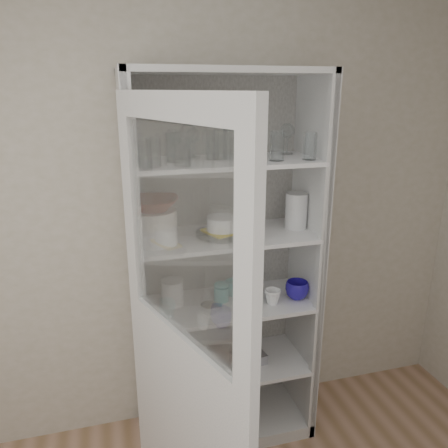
{
  "coord_description": "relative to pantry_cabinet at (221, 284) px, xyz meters",
  "views": [
    {
      "loc": [
        -0.39,
        -0.85,
        2.01
      ],
      "look_at": [
        0.2,
        1.27,
        1.32
      ],
      "focal_mm": 35.0,
      "sensor_mm": 36.0,
      "label": 1
    }
  ],
  "objects": [
    {
      "name": "tumbler_1",
      "position": [
        -0.37,
        -0.19,
        0.79
      ],
      "size": [
        0.08,
        0.08,
        0.13
      ],
      "primitive_type": "cylinder",
      "rotation": [
        0.0,
        0.0,
        0.36
      ],
      "color": "silver",
      "rests_on": "shelf_glass"
    },
    {
      "name": "tumbler_4",
      "position": [
        0.24,
        -0.17,
        0.79
      ],
      "size": [
        0.09,
        0.09,
        0.15
      ],
      "primitive_type": "cylinder",
      "rotation": [
        0.0,
        0.0,
        -0.21
      ],
      "color": "silver",
      "rests_on": "shelf_glass"
    },
    {
      "name": "tumbler_11",
      "position": [
        0.03,
        -0.07,
        0.8
      ],
      "size": [
        0.09,
        0.09,
        0.15
      ],
      "primitive_type": "cylinder",
      "rotation": [
        0.0,
        0.0,
        0.29
      ],
      "color": "silver",
      "rests_on": "shelf_glass"
    },
    {
      "name": "yellow_trivet",
      "position": [
        -0.01,
        -0.07,
        0.34
      ],
      "size": [
        0.22,
        0.22,
        0.01
      ],
      "primitive_type": "cube",
      "rotation": [
        0.0,
        0.0,
        0.37
      ],
      "color": "yellow",
      "rests_on": "glass_platter"
    },
    {
      "name": "goblet_3",
      "position": [
        0.38,
        0.02,
        0.81
      ],
      "size": [
        0.08,
        0.08,
        0.18
      ],
      "primitive_type": null,
      "color": "silver",
      "rests_on": "shelf_glass"
    },
    {
      "name": "tumbler_7",
      "position": [
        -0.26,
        -0.07,
        0.79
      ],
      "size": [
        0.08,
        0.08,
        0.14
      ],
      "primitive_type": "cylinder",
      "rotation": [
        0.0,
        0.0,
        -0.21
      ],
      "color": "silver",
      "rests_on": "shelf_glass"
    },
    {
      "name": "measuring_cups",
      "position": [
        -0.1,
        -0.14,
        -0.06
      ],
      "size": [
        0.1,
        0.1,
        0.04
      ],
      "primitive_type": "cylinder",
      "color": "silver",
      "rests_on": "shelf_mugs"
    },
    {
      "name": "tumbler_10",
      "position": [
        -0.01,
        -0.05,
        0.79
      ],
      "size": [
        0.09,
        0.09,
        0.15
      ],
      "primitive_type": "cylinder",
      "rotation": [
        0.0,
        0.0,
        -0.27
      ],
      "color": "silver",
      "rests_on": "shelf_glass"
    },
    {
      "name": "tumbler_12",
      "position": [
        -0.25,
        -0.08,
        0.8
      ],
      "size": [
        0.08,
        0.08,
        0.16
      ],
      "primitive_type": "cylinder",
      "color": "silver",
      "rests_on": "shelf_glass"
    },
    {
      "name": "tumbler_0",
      "position": [
        -0.41,
        -0.22,
        0.78
      ],
      "size": [
        0.08,
        0.08,
        0.12
      ],
      "primitive_type": "cylinder",
      "rotation": [
        0.0,
        0.0,
        -0.33
      ],
      "color": "silver",
      "rests_on": "shelf_glass"
    },
    {
      "name": "cupboard_door",
      "position": [
        -0.35,
        -0.71,
        -0.07
      ],
      "size": [
        0.34,
        0.86,
        2.0
      ],
      "rotation": [
        0.0,
        0.0,
        -1.23
      ],
      "color": "#B8B8B8",
      "rests_on": "floor"
    },
    {
      "name": "tin_box",
      "position": [
        0.14,
        -0.09,
        -0.45
      ],
      "size": [
        0.21,
        0.16,
        0.06
      ],
      "primitive_type": "cube",
      "rotation": [
        0.0,
        0.0,
        0.16
      ],
      "color": "#A9A9B2",
      "rests_on": "shelf_bot"
    },
    {
      "name": "white_ramekin",
      "position": [
        -0.01,
        -0.07,
        0.38
      ],
      "size": [
        0.21,
        0.21,
        0.07
      ],
      "primitive_type": "cylinder",
      "rotation": [
        0.0,
        0.0,
        -0.34
      ],
      "color": "white",
      "rests_on": "yellow_trivet"
    },
    {
      "name": "cream_dish",
      "position": [
        -0.3,
        -0.08,
        -0.44
      ],
      "size": [
        0.3,
        0.3,
        0.07
      ],
      "primitive_type": "imported",
      "rotation": [
        0.0,
        0.0,
        0.43
      ],
      "color": "white",
      "rests_on": "shelf_bot"
    },
    {
      "name": "pantry_cabinet",
      "position": [
        0.0,
        0.0,
        0.0
      ],
      "size": [
        1.0,
        0.45,
        2.1
      ],
      "color": "#B8B8B8",
      "rests_on": "floor"
    },
    {
      "name": "goblet_1",
      "position": [
        -0.14,
        0.02,
        0.8
      ],
      "size": [
        0.07,
        0.07,
        0.16
      ],
      "primitive_type": null,
      "color": "silver",
      "rests_on": "shelf_glass"
    },
    {
      "name": "grey_bowl_stack",
      "position": [
        0.41,
        -0.07,
        0.42
      ],
      "size": [
        0.12,
        0.12,
        0.2
      ],
      "primitive_type": "cylinder",
      "color": "silver",
      "rests_on": "shelf_plates"
    },
    {
      "name": "tumbler_9",
      "position": [
        -0.05,
        -0.05,
        0.79
      ],
      "size": [
        0.08,
        0.08,
        0.13
      ],
      "primitive_type": "cylinder",
      "rotation": [
        0.0,
        0.0,
        -0.21
      ],
      "color": "silver",
      "rests_on": "shelf_glass"
    },
    {
      "name": "goblet_2",
      "position": [
        0.14,
        0.02,
        0.8
      ],
      "size": [
        0.07,
        0.07,
        0.17
      ],
      "primitive_type": null,
      "color": "silver",
      "rests_on": "shelf_glass"
    },
    {
      "name": "tumbler_2",
      "position": [
        -0.24,
        -0.2,
        0.8
      ],
      "size": [
        0.08,
        0.08,
        0.15
      ],
      "primitive_type": "cylinder",
      "rotation": [
        0.0,
        0.0,
        -0.09
      ],
      "color": "silver",
      "rests_on": "shelf_glass"
    },
    {
      "name": "tumbler_5",
      "position": [
        0.14,
        -0.18,
        0.79
      ],
      "size": [
        0.09,
        0.09,
        0.14
      ],
      "primitive_type": "cylinder",
      "rotation": [
        0.0,
        0.0,
        -0.3
      ],
      "color": "silver",
      "rests_on": "shelf_glass"
    },
    {
      "name": "plate_stack_back",
      "position": [
        -0.36,
        0.04,
        0.37
      ],
      "size": [
        0.21,
        0.21,
        0.1
      ],
      "primitive_type": "cylinder",
      "color": "white",
      "rests_on": "shelf_plates"
    },
    {
      "name": "mug_teal",
      "position": [
        0.08,
        0.0,
        -0.03
      ],
      "size": [
        0.11,
        0.11,
        0.09
      ],
      "primitive_type": "imported",
      "rotation": [
        0.0,
        0.0,
        -0.2
      ],
      "color": "#18817F",
      "rests_on": "shelf_mugs"
    },
    {
      "name": "tumbler_8",
      "position": [
        -0.23,
        -0.07,
        0.79
      ],
      "size": [
        0.08,
        0.08,
        0.14
      ],
      "primitive_type": "cylinder",
      "rotation": [
        0.0,
        0.0,
        0.16
      ],
      "color": "silver",
      "rests_on": "shelf_glass"
    },
    {
      "name": "mug_white",
      "position": [
        0.25,
        -0.16,
        -0.04
      ],
      "size": [
        0.1,
        0.1,
        0.08
      ],
      "primitive_type": "imported",
      "rotation": [
        0.0,
        0.0,
        0.1
      ],
      "color": "white",
      "rests_on": "shelf_mugs"
    },
    {
      "name": "terracotta_bowl",
      "position": [
        -0.37,
        -0.1,
        0.52
      ],
      "size": [
        0.3,
        0.3,
        0.06
      ],
      "primitive_type": "imported",
      "rotation": [
        0.0,
        0.0,
        -0.23
      ],
      "color": "maroon",
      "rests_on": "cream_bowl"
    },
    {
      "name": "teal_jar",
      "position": [
        -0.01,
        -0.05,
        -0.03
      ],
      "size": [
        0.08,
        0.08,
        0.1
      ],
      "color": "#18817F",
      "rests_on": "shelf_mugs"
    },
    {
      "name": "white_canister",
      "position": [
        -0.28,
        -0.01,
        -0.01
      ],
      "size": [
        0.13,
        0.13,
        0.14
      ],
      "primitive_type": "cylinder",
      "rotation": [
        0.0,
        0.0,
        0.1
      ],
      "color": "white",
      "rests_on": "shelf_mugs"
    },
    {
      "name": "goblet_0",
      "position": [
        -0.16,
        0.06,
        0.82
      ],
      "size": [
        0.08,
        0.08,
        0.19
      ],
      "primitive_type": null,
      "color": "silver",
      "rests_on": "shelf_glass"
    },
    {
      "name": "mug_blue",
      "position": [
        0.41,
        -0.13,
        -0.03
      ],
      "size": [
        0.14,
        0.14,
        0.1
      ],
      "primitive_type": "imported",
      "rotation": [
        0.0,
        0.0,
        -0.09
      ],
      "color": "navy",
      "rests_on": "shelf_mugs"
    },
    {
      "name": "glass_platter",
      "position": [
        -0.01,
        -0.07,
        0.33
      ],
      "size": [
        0.36,
        0.36,
        0.02
      ],
      "primitive_type": "cylinder",
      "rotation": [
        0.0,
        0.0,
        -0.3
      ],
      "color": "silver",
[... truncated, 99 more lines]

